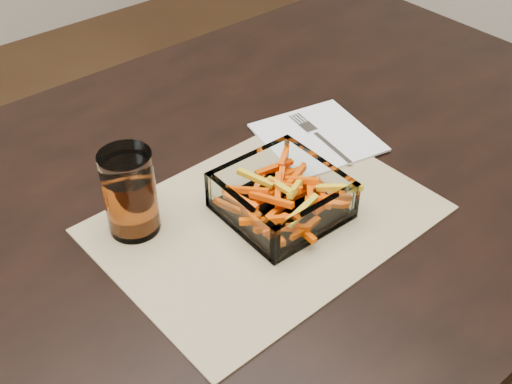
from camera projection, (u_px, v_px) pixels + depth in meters
dining_table at (206, 249)px, 0.99m from camera, size 1.60×0.90×0.75m
placemat at (266, 219)px, 0.91m from camera, size 0.46×0.34×0.00m
glass_bowl at (281, 198)px, 0.90m from camera, size 0.16×0.16×0.06m
tumbler at (130, 195)px, 0.85m from camera, size 0.07×0.07×0.12m
napkin at (317, 137)px, 1.06m from camera, size 0.20×0.20×0.00m
fork at (318, 136)px, 1.05m from camera, size 0.04×0.16×0.00m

